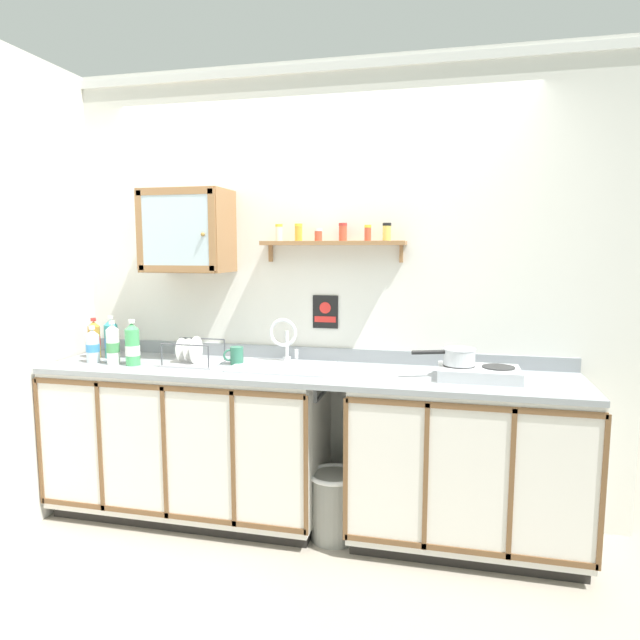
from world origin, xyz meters
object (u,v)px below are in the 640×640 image
Objects in this scene: saucepan at (458,356)px; bottle_detergent_teal_1 at (111,339)px; mug at (236,356)px; warning_sign at (325,312)px; sink at (282,374)px; dish_rack at (193,358)px; bottle_juice_amber_4 at (94,340)px; hot_plate_stove at (479,373)px; bottle_soda_green_3 at (132,345)px; bottle_water_clear_2 at (93,346)px; wall_cabinet at (187,231)px; trash_bin at (334,504)px; bottle_opaque_white_0 at (113,345)px.

saucepan is 1.27× the size of bottle_detergent_teal_1.
warning_sign is at bearing 26.84° from mug.
sink reaches higher than saucepan.
dish_rack is (-1.52, -0.02, -0.08)m from saucepan.
bottle_juice_amber_4 is (-1.23, 0.01, 0.15)m from sink.
sink is 1.09m from hot_plate_stove.
bottle_soda_green_3 is at bearing -163.54° from dish_rack.
bottle_water_clear_2 is 0.89m from wall_cabinet.
bottle_detergent_teal_1 is at bearing 18.87° from bottle_juice_amber_4.
bottle_detergent_teal_1 reaches higher than bottle_water_clear_2.
mug is at bearing -153.16° from warning_sign.
bottle_soda_green_3 is 1.47m from trash_bin.
bottle_water_clear_2 is 0.62m from dish_rack.
hot_plate_stove is at bearing -2.14° from mug.
wall_cabinet is (-0.62, 0.11, 0.82)m from sink.
bottle_detergent_teal_1 is 1.19× the size of bottle_water_clear_2.
mug is (0.84, -0.02, -0.06)m from bottle_detergent_teal_1.
bottle_water_clear_2 is at bearing -96.38° from bottle_detergent_teal_1.
sink is at bearing 8.83° from bottle_soda_green_3.
bottle_opaque_white_0 is (-1.00, -0.14, 0.15)m from sink.
sink reaches higher than bottle_opaque_white_0.
hot_plate_stove is 1.38m from mug.
saucepan is 1.66× the size of warning_sign.
dish_rack is at bearing -3.67° from bottle_juice_amber_4.
sink reaches higher than bottle_water_clear_2.
hot_plate_stove is at bearing -4.83° from wall_cabinet.
saucepan is 1.28× the size of bottle_opaque_white_0.
bottle_detergent_teal_1 is 0.16m from bottle_water_clear_2.
wall_cabinet reaches higher than hot_plate_stove.
saucepan is 1.74m from wall_cabinet.
wall_cabinet is at bearing 175.50° from saucepan.
mug is at bearing -1.67° from bottle_detergent_teal_1.
warning_sign is (1.33, 0.22, 0.18)m from bottle_detergent_teal_1.
hot_plate_stove is 1.61× the size of bottle_opaque_white_0.
hot_plate_stove is 2.32m from bottle_juice_amber_4.
saucepan is 1.99m from bottle_opaque_white_0.
saucepan is 0.85m from warning_sign.
dish_rack is (-0.54, -0.04, 0.07)m from sink.
bottle_juice_amber_4 is at bearing 176.33° from dish_rack.
bottle_soda_green_3 is 0.61m from mug.
bottle_water_clear_2 is (-2.13, -0.10, -0.02)m from saucepan.
saucepan is at bearing 170.27° from hot_plate_stove.
dish_rack is at bearing 16.46° from bottle_soda_green_3.
sink is at bearing -2.98° from mug.
wall_cabinet reaches higher than trash_bin.
hot_plate_stove is at bearing -18.37° from warning_sign.
saucepan is at bearing -1.57° from bottle_detergent_teal_1.
trash_bin is at bearing -169.67° from saucepan.
saucepan is 1.32× the size of bottle_juice_amber_4.
bottle_water_clear_2 is at bearing -156.36° from wall_cabinet.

